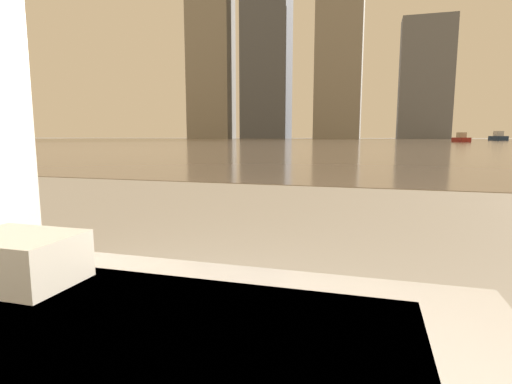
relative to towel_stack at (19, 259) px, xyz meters
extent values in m
cube|color=silver|center=(0.00, 0.00, -0.04)|extent=(0.27, 0.20, 0.04)
cube|color=silver|center=(0.00, 0.00, 0.00)|extent=(0.27, 0.20, 0.04)
cube|color=silver|center=(0.00, 0.00, 0.04)|extent=(0.27, 0.20, 0.04)
cube|color=gray|center=(0.09, 61.18, -0.58)|extent=(180.00, 110.00, 0.01)
cube|color=maroon|center=(12.34, 59.25, -0.27)|extent=(1.86, 3.63, 0.61)
cube|color=#B2A893|center=(12.34, 59.25, 0.38)|extent=(1.11, 1.45, 0.69)
cube|color=navy|center=(22.48, 80.73, -0.18)|extent=(2.19, 4.66, 0.78)
cube|color=silver|center=(22.48, 80.73, 0.66)|extent=(1.36, 1.83, 0.90)
cube|color=gray|center=(-47.89, 117.18, 34.02)|extent=(13.47, 7.95, 69.20)
cube|color=#4C515B|center=(-30.15, 117.18, 36.19)|extent=(13.58, 10.44, 73.55)
cube|color=gray|center=(-9.03, 117.18, 19.10)|extent=(12.65, 10.74, 39.37)
cube|color=slate|center=(13.79, 117.18, 15.18)|extent=(13.33, 7.57, 31.52)
camera|label=1|loc=(0.81, -0.74, 0.30)|focal=28.00mm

